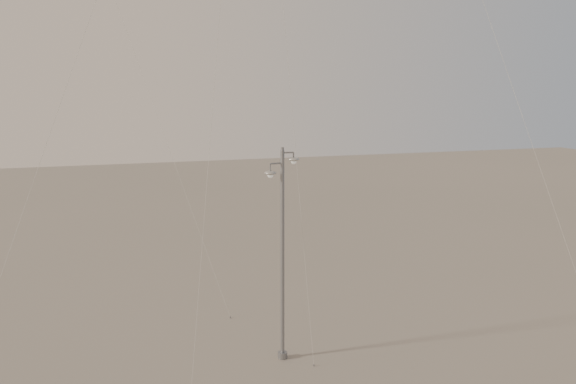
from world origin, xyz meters
name	(u,v)px	position (x,y,z in m)	size (l,w,h in m)	color
street_lamp	(282,249)	(2.47, 6.92, 5.21)	(1.61, 0.61, 9.77)	gray
kite_4	(486,14)	(13.77, 8.94, 15.89)	(3.53, 8.90, 20.17)	#302928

